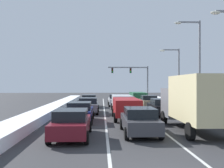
{
  "coord_description": "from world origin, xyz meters",
  "views": [
    {
      "loc": [
        -2.0,
        -7.07,
        2.86
      ],
      "look_at": [
        -0.63,
        26.32,
        2.86
      ],
      "focal_mm": 40.92,
      "sensor_mm": 36.0,
      "label": 1
    }
  ],
  "objects_px": {
    "sedan_maroon_left_lane_nearest": "(71,123)",
    "sedan_black_right_lane_second": "(161,107)",
    "sedan_gray_left_lane_third": "(89,105)",
    "traffic_light_gantry": "(135,75)",
    "street_lamp_right_far": "(176,71)",
    "sedan_navy_left_lane_second": "(80,112)",
    "suv_silver_center_lane_third": "(122,102)",
    "suv_green_right_lane_fourth": "(138,97)",
    "street_lamp_right_mid": "(196,58)",
    "sedan_charcoal_center_lane_nearest": "(140,121)",
    "sedan_white_center_lane_fourth": "(116,100)",
    "sedan_tan_right_lane_third": "(148,102)",
    "sedan_black_left_lane_fourth": "(89,101)",
    "box_truck_right_lane_nearest": "(195,100)",
    "suv_red_center_lane_second": "(126,107)"
  },
  "relations": [
    {
      "from": "box_truck_right_lane_nearest",
      "to": "street_lamp_right_far",
      "type": "relative_size",
      "value": 0.96
    },
    {
      "from": "suv_green_right_lane_fourth",
      "to": "suv_silver_center_lane_third",
      "type": "xyz_separation_m",
      "value": [
        -3.02,
        -9.37,
        0.0
      ]
    },
    {
      "from": "sedan_charcoal_center_lane_nearest",
      "to": "sedan_gray_left_lane_third",
      "type": "relative_size",
      "value": 1.0
    },
    {
      "from": "suv_silver_center_lane_third",
      "to": "sedan_black_left_lane_fourth",
      "type": "relative_size",
      "value": 1.09
    },
    {
      "from": "sedan_tan_right_lane_third",
      "to": "sedan_navy_left_lane_second",
      "type": "relative_size",
      "value": 1.0
    },
    {
      "from": "sedan_white_center_lane_fourth",
      "to": "sedan_black_left_lane_fourth",
      "type": "distance_m",
      "value": 3.67
    },
    {
      "from": "suv_green_right_lane_fourth",
      "to": "street_lamp_right_mid",
      "type": "relative_size",
      "value": 0.53
    },
    {
      "from": "sedan_gray_left_lane_third",
      "to": "street_lamp_right_far",
      "type": "relative_size",
      "value": 0.6
    },
    {
      "from": "box_truck_right_lane_nearest",
      "to": "traffic_light_gantry",
      "type": "distance_m",
      "value": 32.31
    },
    {
      "from": "suv_red_center_lane_second",
      "to": "street_lamp_right_mid",
      "type": "distance_m",
      "value": 9.9
    },
    {
      "from": "suv_green_right_lane_fourth",
      "to": "traffic_light_gantry",
      "type": "height_order",
      "value": "traffic_light_gantry"
    },
    {
      "from": "sedan_black_right_lane_second",
      "to": "sedan_charcoal_center_lane_nearest",
      "type": "xyz_separation_m",
      "value": [
        -3.3,
        -8.75,
        0.0
      ]
    },
    {
      "from": "sedan_maroon_left_lane_nearest",
      "to": "sedan_navy_left_lane_second",
      "type": "height_order",
      "value": "same"
    },
    {
      "from": "sedan_gray_left_lane_third",
      "to": "sedan_black_left_lane_fourth",
      "type": "height_order",
      "value": "same"
    },
    {
      "from": "sedan_tan_right_lane_third",
      "to": "traffic_light_gantry",
      "type": "distance_m",
      "value": 17.58
    },
    {
      "from": "suv_red_center_lane_second",
      "to": "street_lamp_right_mid",
      "type": "bearing_deg",
      "value": 31.87
    },
    {
      "from": "sedan_gray_left_lane_third",
      "to": "sedan_black_right_lane_second",
      "type": "bearing_deg",
      "value": -15.47
    },
    {
      "from": "sedan_tan_right_lane_third",
      "to": "street_lamp_right_far",
      "type": "xyz_separation_m",
      "value": [
        4.24,
        3.08,
        3.78
      ]
    },
    {
      "from": "suv_silver_center_lane_third",
      "to": "sedan_gray_left_lane_third",
      "type": "relative_size",
      "value": 1.09
    },
    {
      "from": "sedan_maroon_left_lane_nearest",
      "to": "street_lamp_right_mid",
      "type": "bearing_deg",
      "value": 46.2
    },
    {
      "from": "sedan_black_left_lane_fourth",
      "to": "street_lamp_right_mid",
      "type": "distance_m",
      "value": 13.72
    },
    {
      "from": "sedan_charcoal_center_lane_nearest",
      "to": "traffic_light_gantry",
      "type": "bearing_deg",
      "value": 82.89
    },
    {
      "from": "suv_silver_center_lane_third",
      "to": "sedan_navy_left_lane_second",
      "type": "xyz_separation_m",
      "value": [
        -3.76,
        -7.34,
        -0.25
      ]
    },
    {
      "from": "sedan_charcoal_center_lane_nearest",
      "to": "sedan_gray_left_lane_third",
      "type": "bearing_deg",
      "value": 107.97
    },
    {
      "from": "street_lamp_right_mid",
      "to": "suv_silver_center_lane_third",
      "type": "bearing_deg",
      "value": 169.67
    },
    {
      "from": "sedan_tan_right_lane_third",
      "to": "sedan_black_left_lane_fourth",
      "type": "bearing_deg",
      "value": 166.69
    },
    {
      "from": "sedan_white_center_lane_fourth",
      "to": "sedan_navy_left_lane_second",
      "type": "distance_m",
      "value": 14.46
    },
    {
      "from": "sedan_black_right_lane_second",
      "to": "sedan_charcoal_center_lane_nearest",
      "type": "height_order",
      "value": "same"
    },
    {
      "from": "sedan_tan_right_lane_third",
      "to": "street_lamp_right_far",
      "type": "relative_size",
      "value": 0.6
    },
    {
      "from": "sedan_white_center_lane_fourth",
      "to": "street_lamp_right_far",
      "type": "xyz_separation_m",
      "value": [
        7.95,
        0.01,
        3.78
      ]
    },
    {
      "from": "sedan_maroon_left_lane_nearest",
      "to": "sedan_black_right_lane_second",
      "type": "bearing_deg",
      "value": 53.61
    },
    {
      "from": "sedan_white_center_lane_fourth",
      "to": "sedan_maroon_left_lane_nearest",
      "type": "relative_size",
      "value": 1.0
    },
    {
      "from": "sedan_gray_left_lane_third",
      "to": "street_lamp_right_far",
      "type": "bearing_deg",
      "value": 36.46
    },
    {
      "from": "box_truck_right_lane_nearest",
      "to": "sedan_black_right_lane_second",
      "type": "xyz_separation_m",
      "value": [
        -0.14,
        8.06,
        -1.14
      ]
    },
    {
      "from": "sedan_black_right_lane_second",
      "to": "suv_silver_center_lane_third",
      "type": "bearing_deg",
      "value": 134.8
    },
    {
      "from": "sedan_gray_left_lane_third",
      "to": "traffic_light_gantry",
      "type": "height_order",
      "value": "traffic_light_gantry"
    },
    {
      "from": "sedan_black_right_lane_second",
      "to": "sedan_white_center_lane_fourth",
      "type": "relative_size",
      "value": 1.0
    },
    {
      "from": "street_lamp_right_far",
      "to": "sedan_maroon_left_lane_nearest",
      "type": "bearing_deg",
      "value": -120.16
    },
    {
      "from": "sedan_black_right_lane_second",
      "to": "sedan_white_center_lane_fourth",
      "type": "height_order",
      "value": "same"
    },
    {
      "from": "sedan_black_left_lane_fourth",
      "to": "street_lamp_right_mid",
      "type": "bearing_deg",
      "value": -31.05
    },
    {
      "from": "sedan_maroon_left_lane_nearest",
      "to": "street_lamp_right_far",
      "type": "relative_size",
      "value": 0.6
    },
    {
      "from": "suv_silver_center_lane_third",
      "to": "sedan_gray_left_lane_third",
      "type": "xyz_separation_m",
      "value": [
        -3.41,
        -1.48,
        -0.25
      ]
    },
    {
      "from": "suv_red_center_lane_second",
      "to": "street_lamp_right_mid",
      "type": "relative_size",
      "value": 0.53
    },
    {
      "from": "sedan_charcoal_center_lane_nearest",
      "to": "sedan_navy_left_lane_second",
      "type": "xyz_separation_m",
      "value": [
        -3.79,
        4.76,
        0.0
      ]
    },
    {
      "from": "box_truck_right_lane_nearest",
      "to": "sedan_gray_left_lane_third",
      "type": "distance_m",
      "value": 12.13
    },
    {
      "from": "box_truck_right_lane_nearest",
      "to": "sedan_navy_left_lane_second",
      "type": "bearing_deg",
      "value": 150.6
    },
    {
      "from": "sedan_maroon_left_lane_nearest",
      "to": "sedan_black_left_lane_fourth",
      "type": "xyz_separation_m",
      "value": [
        0.06,
        18.24,
        0.0
      ]
    },
    {
      "from": "street_lamp_right_far",
      "to": "traffic_light_gantry",
      "type": "bearing_deg",
      "value": 104.13
    },
    {
      "from": "sedan_tan_right_lane_third",
      "to": "street_lamp_right_mid",
      "type": "distance_m",
      "value": 7.88
    },
    {
      "from": "suv_silver_center_lane_third",
      "to": "traffic_light_gantry",
      "type": "xyz_separation_m",
      "value": [
        4.13,
        20.79,
        3.48
      ]
    }
  ]
}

